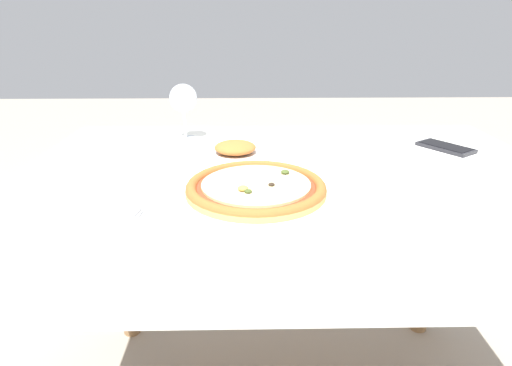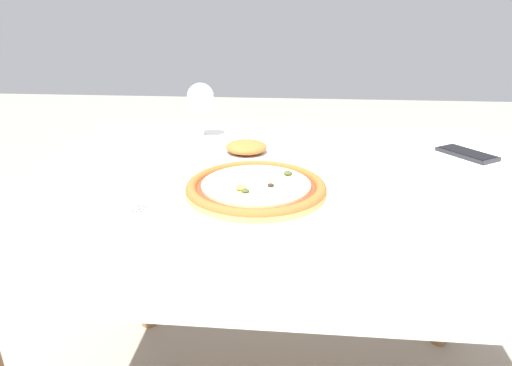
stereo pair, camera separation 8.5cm
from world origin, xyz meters
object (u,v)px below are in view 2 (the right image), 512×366
(pizza_plate, at_px, (256,189))
(cell_phone, at_px, (467,154))
(side_plate, at_px, (246,151))
(wine_glass_far_left, at_px, (201,98))
(dining_table, at_px, (295,217))
(fork, at_px, (127,222))

(pizza_plate, relative_size, cell_phone, 1.99)
(cell_phone, height_order, side_plate, side_plate)
(wine_glass_far_left, xyz_separation_m, side_plate, (0.15, -0.17, -0.10))
(wine_glass_far_left, height_order, cell_phone, wine_glass_far_left)
(dining_table, bearing_deg, side_plate, 128.46)
(fork, bearing_deg, dining_table, 38.21)
(dining_table, distance_m, cell_phone, 0.50)
(side_plate, bearing_deg, pizza_plate, -79.45)
(fork, relative_size, wine_glass_far_left, 1.05)
(wine_glass_far_left, xyz_separation_m, cell_phone, (0.72, -0.11, -0.11))
(pizza_plate, relative_size, side_plate, 1.71)
(pizza_plate, distance_m, cell_phone, 0.61)
(dining_table, bearing_deg, cell_phone, 26.42)
(dining_table, height_order, side_plate, side_plate)
(pizza_plate, bearing_deg, wine_glass_far_left, 114.92)
(cell_phone, xyz_separation_m, side_plate, (-0.57, -0.06, 0.01))
(dining_table, height_order, cell_phone, cell_phone)
(fork, height_order, cell_phone, cell_phone)
(fork, bearing_deg, side_plate, 67.18)
(pizza_plate, bearing_deg, side_plate, 100.55)
(dining_table, xyz_separation_m, cell_phone, (0.44, 0.22, 0.09))
(dining_table, distance_m, side_plate, 0.23)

